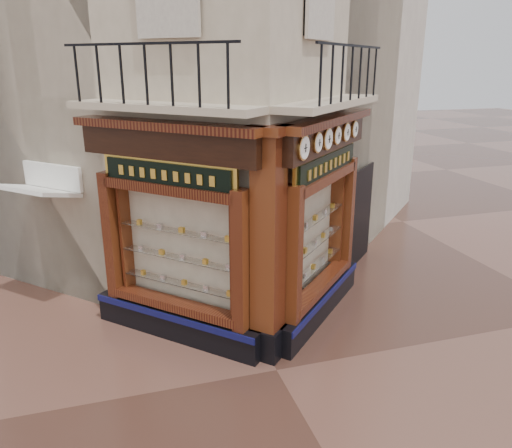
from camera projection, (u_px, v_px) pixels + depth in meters
name	position (u px, v px, depth m)	size (l,w,h in m)	color
ground	(277.00, 370.00, 8.31)	(80.00, 80.00, 0.00)	#452920
main_building	(197.00, 14.00, 12.06)	(8.00, 8.00, 12.00)	beige
neighbour_left	(93.00, 39.00, 13.79)	(8.00, 8.00, 11.00)	beige
neighbour_right	(263.00, 41.00, 15.14)	(8.00, 8.00, 11.00)	beige
shopfront_left	(173.00, 236.00, 8.74)	(2.86, 2.86, 3.98)	black
shopfront_right	(321.00, 222.00, 9.51)	(2.86, 2.86, 3.98)	black
corner_pilaster	(268.00, 251.00, 8.16)	(0.85, 0.85, 3.98)	black
balcony	(251.00, 104.00, 8.35)	(5.94, 2.97, 1.03)	beige
clock_a	(304.00, 148.00, 7.74)	(0.32, 0.32, 0.40)	gold
clock_b	(318.00, 143.00, 8.24)	(0.28, 0.28, 0.35)	gold
clock_c	(328.00, 139.00, 8.63)	(0.31, 0.31, 0.39)	gold
clock_d	(337.00, 136.00, 9.04)	(0.28, 0.28, 0.34)	gold
clock_e	(346.00, 132.00, 9.47)	(0.29, 0.29, 0.36)	gold
clock_f	(354.00, 129.00, 9.89)	(0.27, 0.27, 0.33)	gold
awning	(51.00, 305.00, 10.54)	(1.60, 0.96, 0.08)	white
signboard_left	(167.00, 174.00, 8.32)	(1.98, 1.98, 0.53)	gold
signboard_right	(327.00, 165.00, 9.13)	(2.10, 2.10, 0.56)	gold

